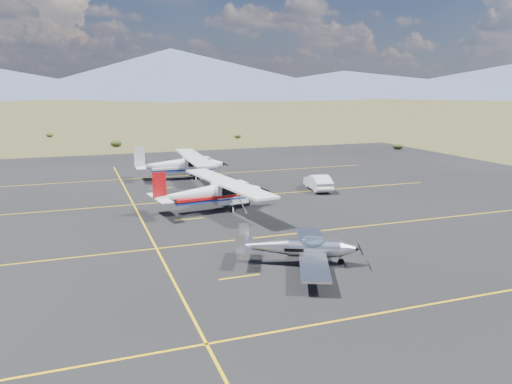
{
  "coord_description": "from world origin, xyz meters",
  "views": [
    {
      "loc": [
        -9.75,
        -24.38,
        8.73
      ],
      "look_at": [
        1.67,
        7.15,
        1.6
      ],
      "focal_mm": 35.0,
      "sensor_mm": 36.0,
      "label": 1
    }
  ],
  "objects": [
    {
      "name": "aircraft_cessna",
      "position": [
        -0.95,
        9.25,
        1.38
      ],
      "size": [
        7.44,
        12.29,
        3.1
      ],
      "rotation": [
        0.0,
        0.0,
        0.14
      ],
      "color": "white",
      "rests_on": "apron"
    },
    {
      "name": "ground",
      "position": [
        0.0,
        0.0,
        0.0
      ],
      "size": [
        1600.0,
        1600.0,
        0.0
      ],
      "primitive_type": "plane",
      "color": "#383D1C",
      "rests_on": "ground"
    },
    {
      "name": "aircraft_plain",
      "position": [
        -0.38,
        22.55,
        1.42
      ],
      "size": [
        7.58,
        12.65,
        3.2
      ],
      "rotation": [
        0.0,
        0.0,
        -0.04
      ],
      "color": "silver",
      "rests_on": "apron"
    },
    {
      "name": "aircraft_low_wing",
      "position": [
        0.37,
        -2.86,
        0.86
      ],
      "size": [
        6.13,
        8.01,
        1.79
      ],
      "rotation": [
        0.0,
        0.0,
        -0.41
      ],
      "color": "silver",
      "rests_on": "apron"
    },
    {
      "name": "apron",
      "position": [
        0.0,
        7.0,
        0.0
      ],
      "size": [
        72.0,
        72.0,
        0.02
      ],
      "primitive_type": "cube",
      "color": "black",
      "rests_on": "ground"
    },
    {
      "name": "sedan",
      "position": [
        9.49,
        13.13,
        0.69
      ],
      "size": [
        2.07,
        4.32,
        1.37
      ],
      "primitive_type": "imported",
      "rotation": [
        0.0,
        0.0,
        2.99
      ],
      "color": "silver",
      "rests_on": "apron"
    }
  ]
}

